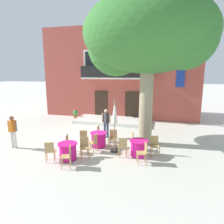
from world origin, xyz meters
name	(u,v)px	position (x,y,z in m)	size (l,w,h in m)	color
ground_plane	(89,137)	(0.00, 0.00, 0.00)	(120.00, 120.00, 0.00)	beige
building_facade	(122,73)	(0.49, 6.99, 3.75)	(13.00, 5.09, 7.50)	#B24C42
entrance_step_platform	(113,121)	(0.48, 3.75, 0.12)	(5.73, 2.51, 0.25)	silver
plane_tree	(146,37)	(3.26, -0.25, 5.53)	(6.63, 5.82, 7.62)	gray
cafe_table_near_tree	(99,139)	(1.06, -1.35, 0.39)	(0.86, 0.86, 0.76)	#DB1984
cafe_chair_near_tree_0	(113,137)	(1.81, -1.23, 0.53)	(0.42, 0.42, 0.91)	tan
cafe_chair_near_tree_1	(100,132)	(0.92, -0.61, 0.53)	(0.44, 0.44, 0.91)	tan
cafe_chair_near_tree_2	(84,137)	(0.34, -1.55, 0.53)	(0.46, 0.46, 0.91)	tan
cafe_chair_near_tree_3	(93,142)	(1.06, -2.10, 0.53)	(0.44, 0.44, 0.91)	tan
cafe_table_middle	(68,151)	(0.25, -3.18, 0.39)	(0.86, 0.86, 0.76)	#DB1984
cafe_chair_middle_0	(69,142)	(-0.03, -2.48, 0.53)	(0.49, 0.49, 0.91)	tan
cafe_chair_middle_1	(50,150)	(-0.40, -3.56, 0.53)	(0.53, 0.53, 0.91)	tan
cafe_chair_middle_2	(68,155)	(0.59, -3.85, 0.53)	(0.52, 0.52, 0.91)	tan
cafe_chair_middle_3	(84,146)	(0.86, -2.74, 0.53)	(0.55, 0.55, 0.91)	tan
cafe_table_front	(139,148)	(3.24, -2.00, 0.39)	(0.86, 0.86, 0.76)	#DB1984
cafe_chair_front_0	(155,144)	(3.93, -1.70, 0.53)	(0.50, 0.50, 0.91)	tan
cafe_chair_front_1	(135,140)	(2.95, -1.31, 0.53)	(0.50, 0.50, 0.91)	tan
cafe_chair_front_2	(123,146)	(2.54, -2.27, 0.53)	(0.49, 0.49, 0.91)	tan
cafe_chair_front_3	(143,152)	(3.52, -2.70, 0.53)	(0.49, 0.49, 0.91)	tan
cafe_umbrella	(115,118)	(2.03, -1.76, 1.67)	(0.44, 0.44, 2.55)	#997A56
ground_planter_left	(75,114)	(-2.73, 3.97, 0.44)	(0.38, 0.38, 0.78)	#995638
pedestrian_near_entrance	(106,122)	(1.03, 0.15, 0.97)	(0.53, 0.39, 1.71)	#384260
pedestrian_mid_plaza	(13,130)	(-3.08, -2.63, 0.95)	(0.53, 0.34, 1.68)	silver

